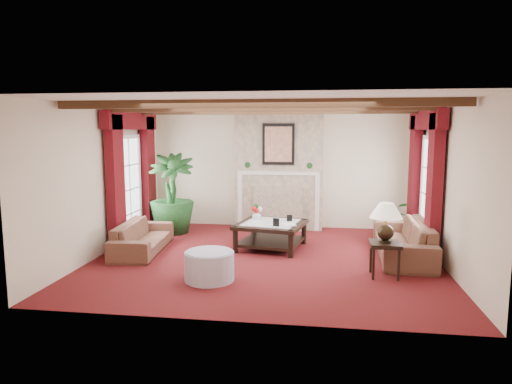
# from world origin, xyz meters

# --- Properties ---
(floor) EXTENTS (6.00, 6.00, 0.00)m
(floor) POSITION_xyz_m (0.00, 0.00, 0.00)
(floor) COLOR #460C0F
(floor) RESTS_ON ground
(ceiling) EXTENTS (6.00, 6.00, 0.00)m
(ceiling) POSITION_xyz_m (0.00, 0.00, 2.70)
(ceiling) COLOR white
(ceiling) RESTS_ON floor
(back_wall) EXTENTS (6.00, 0.02, 2.70)m
(back_wall) POSITION_xyz_m (0.00, 2.75, 1.35)
(back_wall) COLOR beige
(back_wall) RESTS_ON ground
(left_wall) EXTENTS (0.02, 5.50, 2.70)m
(left_wall) POSITION_xyz_m (-3.00, 0.00, 1.35)
(left_wall) COLOR beige
(left_wall) RESTS_ON ground
(right_wall) EXTENTS (0.02, 5.50, 2.70)m
(right_wall) POSITION_xyz_m (3.00, 0.00, 1.35)
(right_wall) COLOR beige
(right_wall) RESTS_ON ground
(ceiling_beams) EXTENTS (6.00, 3.00, 0.12)m
(ceiling_beams) POSITION_xyz_m (0.00, 0.00, 2.64)
(ceiling_beams) COLOR #362111
(ceiling_beams) RESTS_ON ceiling
(fireplace) EXTENTS (2.00, 0.52, 2.70)m
(fireplace) POSITION_xyz_m (0.00, 2.55, 2.70)
(fireplace) COLOR tan
(fireplace) RESTS_ON ground
(french_door_left) EXTENTS (0.10, 1.10, 2.16)m
(french_door_left) POSITION_xyz_m (-2.97, 1.00, 2.13)
(french_door_left) COLOR white
(french_door_left) RESTS_ON ground
(french_door_right) EXTENTS (0.10, 1.10, 2.16)m
(french_door_right) POSITION_xyz_m (2.97, 1.00, 2.13)
(french_door_right) COLOR white
(french_door_right) RESTS_ON ground
(curtains_left) EXTENTS (0.20, 2.40, 2.55)m
(curtains_left) POSITION_xyz_m (-2.86, 1.00, 2.55)
(curtains_left) COLOR #4B0A0D
(curtains_left) RESTS_ON ground
(curtains_right) EXTENTS (0.20, 2.40, 2.55)m
(curtains_right) POSITION_xyz_m (2.86, 1.00, 2.55)
(curtains_right) COLOR #4B0A0D
(curtains_right) RESTS_ON ground
(sofa_left) EXTENTS (1.99, 0.89, 0.74)m
(sofa_left) POSITION_xyz_m (-2.35, 0.15, 0.37)
(sofa_left) COLOR #370F1B
(sofa_left) RESTS_ON ground
(sofa_right) EXTENTS (2.28, 0.83, 0.87)m
(sofa_right) POSITION_xyz_m (2.43, 0.42, 0.44)
(sofa_right) COLOR #370F1B
(sofa_right) RESTS_ON ground
(potted_palm) EXTENTS (1.82, 2.23, 0.99)m
(potted_palm) POSITION_xyz_m (-2.30, 1.71, 0.49)
(potted_palm) COLOR black
(potted_palm) RESTS_ON ground
(small_plant) EXTENTS (1.25, 1.28, 0.64)m
(small_plant) POSITION_xyz_m (2.48, 1.85, 0.32)
(small_plant) COLOR black
(small_plant) RESTS_ON ground
(coffee_table) EXTENTS (1.42, 1.42, 0.50)m
(coffee_table) POSITION_xyz_m (0.02, 0.71, 0.25)
(coffee_table) COLOR black
(coffee_table) RESTS_ON ground
(side_table) EXTENTS (0.58, 0.58, 0.55)m
(side_table) POSITION_xyz_m (1.95, -0.76, 0.27)
(side_table) COLOR black
(side_table) RESTS_ON ground
(ottoman) EXTENTS (0.75, 0.75, 0.44)m
(ottoman) POSITION_xyz_m (-0.70, -1.31, 0.22)
(ottoman) COLOR #9F99AE
(ottoman) RESTS_ON ground
(table_lamp) EXTENTS (0.50, 0.50, 0.63)m
(table_lamp) POSITION_xyz_m (1.95, -0.76, 0.87)
(table_lamp) COLOR black
(table_lamp) RESTS_ON side_table
(flower_vase) EXTENTS (0.28, 0.29, 0.17)m
(flower_vase) POSITION_xyz_m (-0.30, 0.99, 0.59)
(flower_vase) COLOR silver
(flower_vase) RESTS_ON coffee_table
(book) EXTENTS (0.24, 0.14, 0.31)m
(book) POSITION_xyz_m (0.27, 0.49, 0.65)
(book) COLOR black
(book) RESTS_ON coffee_table
(photo_frame_a) EXTENTS (0.12, 0.06, 0.16)m
(photo_frame_a) POSITION_xyz_m (0.15, 0.35, 0.58)
(photo_frame_a) COLOR black
(photo_frame_a) RESTS_ON coffee_table
(photo_frame_b) EXTENTS (0.11, 0.04, 0.14)m
(photo_frame_b) POSITION_xyz_m (0.36, 0.85, 0.57)
(photo_frame_b) COLOR black
(photo_frame_b) RESTS_ON coffee_table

